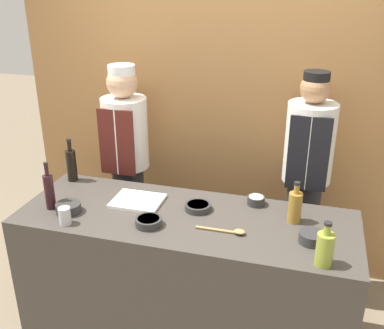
# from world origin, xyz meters

# --- Properties ---
(cabinet_wall) EXTENTS (3.20, 0.18, 2.40)m
(cabinet_wall) POSITION_xyz_m (0.00, 1.05, 1.20)
(cabinet_wall) COLOR olive
(cabinet_wall) RESTS_ON ground_plane
(counter) EXTENTS (2.05, 0.73, 0.90)m
(counter) POSITION_xyz_m (0.00, 0.00, 0.45)
(counter) COLOR #3D3833
(counter) RESTS_ON ground_plane
(sauce_bowl_brown) EXTENTS (0.14, 0.14, 0.06)m
(sauce_bowl_brown) POSITION_xyz_m (0.74, -0.09, 0.94)
(sauce_bowl_brown) COLOR #2D2D2D
(sauce_bowl_brown) RESTS_ON counter
(sauce_bowl_orange) EXTENTS (0.15, 0.15, 0.06)m
(sauce_bowl_orange) POSITION_xyz_m (-0.70, -0.15, 0.94)
(sauce_bowl_orange) COLOR #2D2D2D
(sauce_bowl_orange) RESTS_ON counter
(sauce_bowl_white) EXTENTS (0.11, 0.11, 0.06)m
(sauce_bowl_white) POSITION_xyz_m (0.39, 0.27, 0.93)
(sauce_bowl_white) COLOR #2D2D2D
(sauce_bowl_white) RESTS_ON counter
(sauce_bowl_yellow) EXTENTS (0.16, 0.16, 0.05)m
(sauce_bowl_yellow) POSITION_xyz_m (-0.18, -0.16, 0.93)
(sauce_bowl_yellow) COLOR #2D2D2D
(sauce_bowl_yellow) RESTS_ON counter
(sauce_bowl_red) EXTENTS (0.16, 0.16, 0.04)m
(sauce_bowl_red) POSITION_xyz_m (0.05, 0.10, 0.92)
(sauce_bowl_red) COLOR #2D2D2D
(sauce_bowl_red) RESTS_ON counter
(cutting_board) EXTENTS (0.31, 0.25, 0.02)m
(cutting_board) POSITION_xyz_m (-0.34, 0.09, 0.91)
(cutting_board) COLOR white
(cutting_board) RESTS_ON counter
(bottle_soy) EXTENTS (0.07, 0.07, 0.31)m
(bottle_soy) POSITION_xyz_m (-0.91, 0.28, 1.02)
(bottle_soy) COLOR black
(bottle_soy) RESTS_ON counter
(bottle_oil) EXTENTS (0.09, 0.09, 0.24)m
(bottle_oil) POSITION_xyz_m (0.81, -0.28, 1.00)
(bottle_oil) COLOR olive
(bottle_oil) RESTS_ON counter
(bottle_wine) EXTENTS (0.06, 0.06, 0.31)m
(bottle_wine) POSITION_xyz_m (-0.84, -0.13, 1.02)
(bottle_wine) COLOR black
(bottle_wine) RESTS_ON counter
(bottle_vinegar) EXTENTS (0.08, 0.08, 0.26)m
(bottle_vinegar) POSITION_xyz_m (0.63, 0.12, 1.00)
(bottle_vinegar) COLOR olive
(bottle_vinegar) RESTS_ON counter
(cup_steel) EXTENTS (0.07, 0.07, 0.10)m
(cup_steel) POSITION_xyz_m (-0.65, -0.27, 0.95)
(cup_steel) COLOR #B7B7BC
(cup_steel) RESTS_ON counter
(wooden_spoon) EXTENTS (0.29, 0.05, 0.03)m
(wooden_spoon) POSITION_xyz_m (0.29, -0.11, 0.92)
(wooden_spoon) COLOR #B2844C
(wooden_spoon) RESTS_ON counter
(chef_left) EXTENTS (0.34, 0.34, 1.66)m
(chef_left) POSITION_xyz_m (-0.67, 0.67, 0.91)
(chef_left) COLOR #28282D
(chef_left) RESTS_ON ground_plane
(chef_right) EXTENTS (0.33, 0.33, 1.68)m
(chef_right) POSITION_xyz_m (0.67, 0.67, 0.92)
(chef_right) COLOR #28282D
(chef_right) RESTS_ON ground_plane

